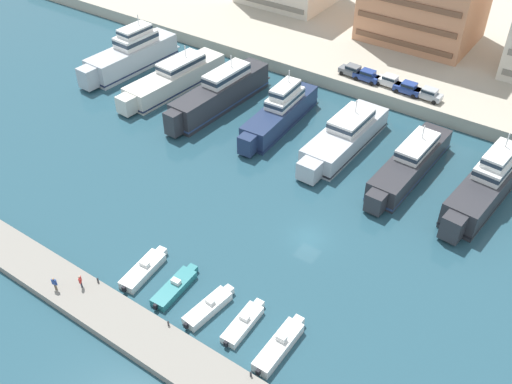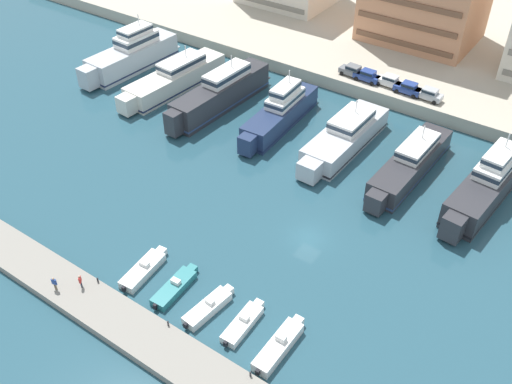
{
  "view_description": "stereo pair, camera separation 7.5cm",
  "coord_description": "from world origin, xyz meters",
  "px_view_note": "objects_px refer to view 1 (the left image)",
  "views": [
    {
      "loc": [
        21.72,
        -41.8,
        44.83
      ],
      "look_at": [
        -7.82,
        0.84,
        2.5
      ],
      "focal_mm": 40.0,
      "sensor_mm": 36.0,
      "label": 1
    },
    {
      "loc": [
        21.78,
        -41.76,
        44.83
      ],
      "look_at": [
        -7.82,
        0.84,
        2.5
      ],
      "focal_mm": 40.0,
      "sensor_mm": 36.0,
      "label": 2
    }
  ],
  "objects_px": {
    "yacht_charcoal_mid_left": "(220,93)",
    "motorboat_white_center_left": "(243,323)",
    "yacht_silver_center": "(345,136)",
    "car_blue_center_left": "(408,88)",
    "car_grey_far_left": "(352,70)",
    "car_white_mid_left": "(389,80)",
    "yacht_navy_center_left": "(280,112)",
    "pedestrian_mid_deck": "(54,283)",
    "motorboat_teal_left": "(175,287)",
    "pedestrian_near_edge": "(80,280)",
    "yacht_silver_far_left": "(131,54)",
    "motorboat_white_mid_left": "(209,307)",
    "yacht_ivory_left": "(175,78)",
    "motorboat_white_center": "(279,346)",
    "car_silver_center": "(429,94)",
    "motorboat_white_far_left": "(144,270)",
    "car_blue_left": "(367,75)",
    "yacht_charcoal_mid_right": "(488,183)",
    "yacht_charcoal_center_right": "(410,163)"
  },
  "relations": [
    {
      "from": "yacht_silver_center",
      "to": "motorboat_white_center_left",
      "type": "xyz_separation_m",
      "value": [
        6.34,
        -32.43,
        -1.33
      ]
    },
    {
      "from": "car_silver_center",
      "to": "yacht_silver_center",
      "type": "bearing_deg",
      "value": -110.33
    },
    {
      "from": "motorboat_white_mid_left",
      "to": "car_blue_center_left",
      "type": "xyz_separation_m",
      "value": [
        0.05,
        48.08,
        2.61
      ]
    },
    {
      "from": "motorboat_white_center",
      "to": "car_white_mid_left",
      "type": "bearing_deg",
      "value": 103.27
    },
    {
      "from": "yacht_ivory_left",
      "to": "car_grey_far_left",
      "type": "distance_m",
      "value": 28.03
    },
    {
      "from": "car_grey_far_left",
      "to": "car_blue_left",
      "type": "height_order",
      "value": "same"
    },
    {
      "from": "yacht_silver_center",
      "to": "yacht_charcoal_center_right",
      "type": "distance_m",
      "value": 9.76
    },
    {
      "from": "yacht_navy_center_left",
      "to": "yacht_charcoal_center_right",
      "type": "height_order",
      "value": "yacht_navy_center_left"
    },
    {
      "from": "motorboat_white_center",
      "to": "pedestrian_mid_deck",
      "type": "bearing_deg",
      "value": -161.49
    },
    {
      "from": "yacht_silver_far_left",
      "to": "car_white_mid_left",
      "type": "relative_size",
      "value": 4.76
    },
    {
      "from": "motorboat_teal_left",
      "to": "pedestrian_near_edge",
      "type": "distance_m",
      "value": 9.46
    },
    {
      "from": "motorboat_white_far_left",
      "to": "motorboat_teal_left",
      "type": "relative_size",
      "value": 1.04
    },
    {
      "from": "yacht_charcoal_mid_left",
      "to": "yacht_charcoal_mid_right",
      "type": "relative_size",
      "value": 1.05
    },
    {
      "from": "yacht_silver_far_left",
      "to": "car_grey_far_left",
      "type": "bearing_deg",
      "value": 24.04
    },
    {
      "from": "car_grey_far_left",
      "to": "yacht_navy_center_left",
      "type": "bearing_deg",
      "value": -101.89
    },
    {
      "from": "yacht_silver_far_left",
      "to": "motorboat_white_mid_left",
      "type": "xyz_separation_m",
      "value": [
        42.86,
        -33.45,
        -2.06
      ]
    },
    {
      "from": "motorboat_white_far_left",
      "to": "pedestrian_near_edge",
      "type": "bearing_deg",
      "value": -119.64
    },
    {
      "from": "yacht_ivory_left",
      "to": "yacht_charcoal_mid_left",
      "type": "bearing_deg",
      "value": -2.79
    },
    {
      "from": "yacht_charcoal_mid_left",
      "to": "pedestrian_mid_deck",
      "type": "height_order",
      "value": "yacht_charcoal_mid_left"
    },
    {
      "from": "car_grey_far_left",
      "to": "car_white_mid_left",
      "type": "relative_size",
      "value": 1.01
    },
    {
      "from": "yacht_silver_far_left",
      "to": "yacht_silver_center",
      "type": "relative_size",
      "value": 1.02
    },
    {
      "from": "car_white_mid_left",
      "to": "motorboat_white_mid_left",
      "type": "bearing_deg",
      "value": -86.22
    },
    {
      "from": "pedestrian_near_edge",
      "to": "motorboat_teal_left",
      "type": "bearing_deg",
      "value": 37.01
    },
    {
      "from": "yacht_silver_center",
      "to": "car_blue_center_left",
      "type": "height_order",
      "value": "yacht_silver_center"
    },
    {
      "from": "car_blue_center_left",
      "to": "pedestrian_mid_deck",
      "type": "xyz_separation_m",
      "value": [
        -13.87,
        -55.3,
        -1.21
      ]
    },
    {
      "from": "motorboat_white_mid_left",
      "to": "car_white_mid_left",
      "type": "height_order",
      "value": "car_white_mid_left"
    },
    {
      "from": "pedestrian_near_edge",
      "to": "yacht_charcoal_mid_left",
      "type": "bearing_deg",
      "value": 106.33
    },
    {
      "from": "motorboat_teal_left",
      "to": "motorboat_white_center",
      "type": "relative_size",
      "value": 0.89
    },
    {
      "from": "pedestrian_near_edge",
      "to": "yacht_silver_far_left",
      "type": "bearing_deg",
      "value": 128.42
    },
    {
      "from": "yacht_silver_center",
      "to": "car_blue_center_left",
      "type": "distance_m",
      "value": 15.49
    },
    {
      "from": "yacht_navy_center_left",
      "to": "yacht_charcoal_mid_left",
      "type": "bearing_deg",
      "value": -175.31
    },
    {
      "from": "yacht_charcoal_mid_left",
      "to": "motorboat_white_center_left",
      "type": "xyz_separation_m",
      "value": [
        26.81,
        -31.39,
        -1.91
      ]
    },
    {
      "from": "yacht_silver_center",
      "to": "car_silver_center",
      "type": "bearing_deg",
      "value": 69.67
    },
    {
      "from": "yacht_charcoal_mid_right",
      "to": "motorboat_white_center_left",
      "type": "xyz_separation_m",
      "value": [
        -12.98,
        -32.54,
        -1.9
      ]
    },
    {
      "from": "yacht_silver_center",
      "to": "motorboat_white_center_left",
      "type": "bearing_deg",
      "value": -78.94
    },
    {
      "from": "motorboat_white_mid_left",
      "to": "car_silver_center",
      "type": "distance_m",
      "value": 48.33
    },
    {
      "from": "yacht_silver_center",
      "to": "motorboat_white_center",
      "type": "distance_m",
      "value": 34.39
    },
    {
      "from": "yacht_silver_far_left",
      "to": "motorboat_white_mid_left",
      "type": "height_order",
      "value": "yacht_silver_far_left"
    },
    {
      "from": "yacht_ivory_left",
      "to": "car_blue_left",
      "type": "bearing_deg",
      "value": 31.92
    },
    {
      "from": "yacht_navy_center_left",
      "to": "motorboat_teal_left",
      "type": "distance_m",
      "value": 33.58
    },
    {
      "from": "yacht_charcoal_mid_right",
      "to": "motorboat_white_far_left",
      "type": "relative_size",
      "value": 2.97
    },
    {
      "from": "yacht_ivory_left",
      "to": "motorboat_white_mid_left",
      "type": "xyz_separation_m",
      "value": [
        32.31,
        -32.26,
        -1.35
      ]
    },
    {
      "from": "yacht_charcoal_mid_left",
      "to": "motorboat_white_center_left",
      "type": "distance_m",
      "value": 41.32
    },
    {
      "from": "yacht_ivory_left",
      "to": "motorboat_white_center",
      "type": "relative_size",
      "value": 2.91
    },
    {
      "from": "yacht_silver_center",
      "to": "motorboat_white_mid_left",
      "type": "height_order",
      "value": "yacht_silver_center"
    },
    {
      "from": "yacht_navy_center_left",
      "to": "motorboat_white_mid_left",
      "type": "height_order",
      "value": "yacht_navy_center_left"
    },
    {
      "from": "yacht_ivory_left",
      "to": "car_grey_far_left",
      "type": "height_order",
      "value": "yacht_ivory_left"
    },
    {
      "from": "car_blue_left",
      "to": "pedestrian_near_edge",
      "type": "bearing_deg",
      "value": -95.54
    },
    {
      "from": "car_white_mid_left",
      "to": "motorboat_white_center_left",
      "type": "bearing_deg",
      "value": -81.59
    },
    {
      "from": "yacht_ivory_left",
      "to": "motorboat_teal_left",
      "type": "distance_m",
      "value": 42.53
    }
  ]
}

